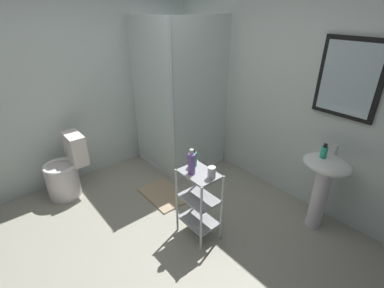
# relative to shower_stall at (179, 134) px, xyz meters

# --- Properties ---
(ground_plane) EXTENTS (4.20, 4.20, 0.02)m
(ground_plane) POSITION_rel_shower_stall_xyz_m (1.20, -1.22, -0.47)
(ground_plane) COLOR #9D9A8A
(wall_back) EXTENTS (4.20, 0.14, 2.50)m
(wall_back) POSITION_rel_shower_stall_xyz_m (1.21, 0.63, 0.79)
(wall_back) COLOR silver
(wall_back) RESTS_ON ground_plane
(wall_left) EXTENTS (0.10, 4.20, 2.50)m
(wall_left) POSITION_rel_shower_stall_xyz_m (-0.65, -1.22, 0.79)
(wall_left) COLOR silver
(wall_left) RESTS_ON ground_plane
(shower_stall) EXTENTS (0.92, 0.92, 2.00)m
(shower_stall) POSITION_rel_shower_stall_xyz_m (0.00, 0.00, 0.00)
(shower_stall) COLOR white
(shower_stall) RESTS_ON ground_plane
(pedestal_sink) EXTENTS (0.46, 0.37, 0.81)m
(pedestal_sink) POSITION_rel_shower_stall_xyz_m (1.92, 0.30, 0.12)
(pedestal_sink) COLOR white
(pedestal_sink) RESTS_ON ground_plane
(sink_faucet) EXTENTS (0.03, 0.03, 0.10)m
(sink_faucet) POSITION_rel_shower_stall_xyz_m (1.92, 0.42, 0.40)
(sink_faucet) COLOR silver
(sink_faucet) RESTS_ON pedestal_sink
(toilet) EXTENTS (0.37, 0.49, 0.76)m
(toilet) POSITION_rel_shower_stall_xyz_m (-0.28, -1.49, -0.15)
(toilet) COLOR white
(toilet) RESTS_ON ground_plane
(storage_cart) EXTENTS (0.38, 0.28, 0.74)m
(storage_cart) POSITION_rel_shower_stall_xyz_m (1.25, -0.72, -0.03)
(storage_cart) COLOR silver
(storage_cart) RESTS_ON ground_plane
(hand_soap_bottle) EXTENTS (0.06, 0.06, 0.14)m
(hand_soap_bottle) POSITION_rel_shower_stall_xyz_m (1.87, 0.28, 0.41)
(hand_soap_bottle) COLOR #2DBC99
(hand_soap_bottle) RESTS_ON pedestal_sink
(conditioner_bottle_purple) EXTENTS (0.07, 0.07, 0.24)m
(conditioner_bottle_purple) POSITION_rel_shower_stall_xyz_m (1.21, -0.78, 0.38)
(conditioner_bottle_purple) COLOR #7B53A7
(conditioner_bottle_purple) RESTS_ON storage_cart
(body_wash_bottle_green) EXTENTS (0.06, 0.06, 0.18)m
(body_wash_bottle_green) POSITION_rel_shower_stall_xyz_m (1.12, -0.68, 0.35)
(body_wash_bottle_green) COLOR #299252
(body_wash_bottle_green) RESTS_ON storage_cart
(rinse_cup) EXTENTS (0.07, 0.07, 0.11)m
(rinse_cup) POSITION_rel_shower_stall_xyz_m (1.38, -0.69, 0.33)
(rinse_cup) COLOR silver
(rinse_cup) RESTS_ON storage_cart
(bath_mat) EXTENTS (0.60, 0.40, 0.02)m
(bath_mat) POSITION_rel_shower_stall_xyz_m (0.48, -0.62, -0.45)
(bath_mat) COLOR tan
(bath_mat) RESTS_ON ground_plane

